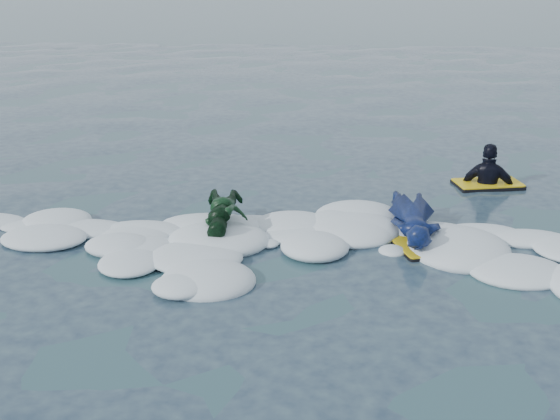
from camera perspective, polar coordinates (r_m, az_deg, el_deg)
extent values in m
plane|color=#163036|center=(7.83, -5.95, -5.76)|extent=(120.00, 120.00, 0.00)
cube|color=black|center=(8.87, 10.89, -2.55)|extent=(0.95, 1.26, 0.06)
cube|color=gold|center=(8.85, 10.90, -2.32)|extent=(0.92, 1.23, 0.02)
imported|color=navy|center=(9.02, 10.83, -0.71)|extent=(0.61, 1.68, 0.40)
cube|color=black|center=(8.87, -4.67, -2.29)|extent=(0.64, 0.91, 0.04)
cube|color=gold|center=(8.86, -4.68, -2.12)|extent=(0.62, 0.89, 0.01)
cube|color=#1933C0|center=(8.85, -4.68, -2.06)|extent=(0.33, 0.80, 0.00)
imported|color=#0E3516|center=(8.97, -4.50, -0.45)|extent=(0.65, 1.26, 0.47)
cube|color=black|center=(11.32, 16.53, 1.98)|extent=(1.13, 0.78, 0.05)
cube|color=gold|center=(11.31, 16.54, 2.15)|extent=(1.10, 0.76, 0.02)
imported|color=black|center=(11.36, 16.47, 1.42)|extent=(0.95, 0.52, 1.54)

